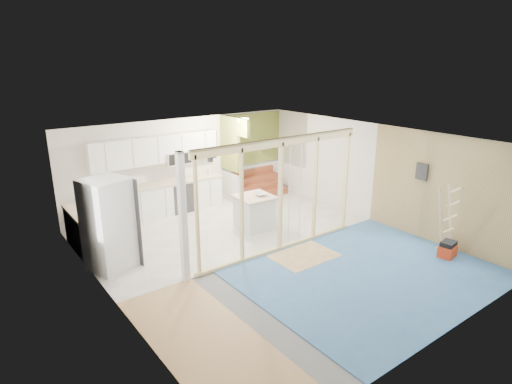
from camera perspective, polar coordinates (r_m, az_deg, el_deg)
room at (r=9.25m, az=1.90°, el=-0.84°), size 7.01×8.01×2.61m
floor_overlays at (r=9.81m, az=1.94°, el=-7.84°), size 7.00×8.00×0.03m
stud_frame at (r=9.02m, az=0.71°, el=0.62°), size 4.66×0.14×2.60m
base_cabinets at (r=11.54m, az=-15.03°, el=-2.04°), size 4.45×2.24×0.93m
upper_cabinets at (r=11.88m, az=-12.94°, el=5.45°), size 3.60×0.41×0.85m
green_partition at (r=13.33m, az=-1.04°, el=3.32°), size 2.25×1.51×2.60m
pot_rack at (r=10.40m, az=-5.92°, el=5.13°), size 0.52×0.52×0.72m
sheathing_panel at (r=10.60m, az=23.88°, el=0.04°), size 0.02×4.00×2.60m
electrical_panel at (r=10.76m, az=21.23°, el=2.54°), size 0.04×0.30×0.40m
ceiling_light at (r=12.14m, az=-1.74°, el=9.58°), size 0.32×0.32×0.08m
fridge at (r=9.21m, az=-19.00°, el=-4.12°), size 1.05×1.02×1.93m
island at (r=10.91m, az=-0.19°, el=-2.74°), size 0.94×0.94×0.88m
bowl at (r=10.78m, az=0.62°, el=-0.31°), size 0.33×0.33×0.07m
soap_bottle_a at (r=11.51m, az=-19.88°, el=0.62°), size 0.12×0.12×0.28m
soap_bottle_b at (r=12.68m, az=-6.24°, el=2.86°), size 0.10×0.10×0.19m
toolbox at (r=10.35m, az=24.18°, el=-7.04°), size 0.44×0.35×0.38m
ladder at (r=10.24m, az=24.07°, el=-3.38°), size 0.86×0.13×1.61m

